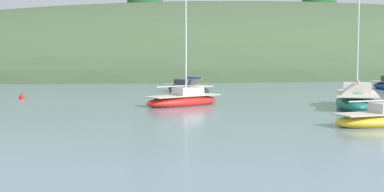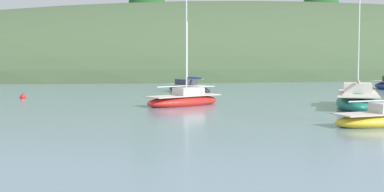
# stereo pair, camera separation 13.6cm
# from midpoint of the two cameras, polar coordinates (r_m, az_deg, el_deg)

# --- Properties ---
(far_shoreline_hill) EXTENTS (150.00, 36.00, 24.84)m
(far_shoreline_hill) POSITION_cam_midpoint_polar(r_m,az_deg,el_deg) (87.90, 9.50, 2.03)
(far_shoreline_hill) COLOR #425638
(far_shoreline_hill) RESTS_ON ground
(sailboat_cream_ketch) EXTENTS (4.06, 5.83, 6.42)m
(sailboat_cream_ketch) POSITION_cam_midpoint_polar(r_m,az_deg,el_deg) (50.58, -0.24, 0.75)
(sailboat_cream_ketch) COLOR #232328
(sailboat_cream_ketch) RESTS_ON ground
(sailboat_teal_outer) EXTENTS (5.94, 4.34, 7.88)m
(sailboat_teal_outer) POSITION_cam_midpoint_polar(r_m,az_deg,el_deg) (38.27, -0.73, -0.41)
(sailboat_teal_outer) COLOR red
(sailboat_teal_outer) RESTS_ON ground
(sailboat_navy_dinghy) EXTENTS (5.82, 8.15, 9.88)m
(sailboat_navy_dinghy) POSITION_cam_midpoint_polar(r_m,az_deg,el_deg) (38.31, 16.21, -0.42)
(sailboat_navy_dinghy) COLOR #196B56
(sailboat_navy_dinghy) RESTS_ON ground
(sailboat_red_portside) EXTENTS (5.43, 2.56, 6.77)m
(sailboat_red_portside) POSITION_cam_midpoint_polar(r_m,az_deg,el_deg) (29.19, 18.54, -2.17)
(sailboat_red_portside) COLOR gold
(sailboat_red_portside) RESTS_ON ground
(mooring_buoy_outer) EXTENTS (0.44, 0.44, 0.54)m
(mooring_buoy_outer) POSITION_cam_midpoint_polar(r_m,az_deg,el_deg) (45.79, -16.36, -0.10)
(mooring_buoy_outer) COLOR red
(mooring_buoy_outer) RESTS_ON ground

